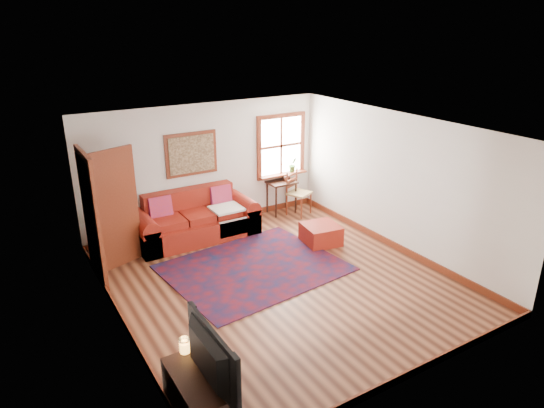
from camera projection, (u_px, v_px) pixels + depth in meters
ground at (279, 281)px, 7.86m from camera, size 5.50×5.50×0.00m
room_envelope at (279, 184)px, 7.29m from camera, size 5.04×5.54×2.52m
window at (283, 152)px, 10.42m from camera, size 1.18×0.20×1.38m
doorway at (105, 211)px, 7.84m from camera, size 0.89×1.08×2.14m
framed_artwork at (191, 154)px, 9.34m from camera, size 1.05×0.07×0.85m
persian_rug at (254, 268)px, 8.26m from camera, size 3.02×2.52×0.02m
red_leather_sofa at (195, 223)px, 9.36m from camera, size 2.34×0.97×0.92m
red_ottoman at (321, 234)px, 9.15m from camera, size 0.72×0.72×0.36m
side_table at (281, 187)px, 10.47m from camera, size 0.60×0.45×0.72m
ladder_back_chair at (297, 191)px, 10.44m from camera, size 0.59×0.58×0.97m
media_cabinet at (198, 399)px, 5.04m from camera, size 0.44×0.98×0.54m
television at (202, 359)px, 4.73m from camera, size 0.15×1.11×0.64m
candle_hurricane at (185, 346)px, 5.29m from camera, size 0.12×0.12×0.18m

